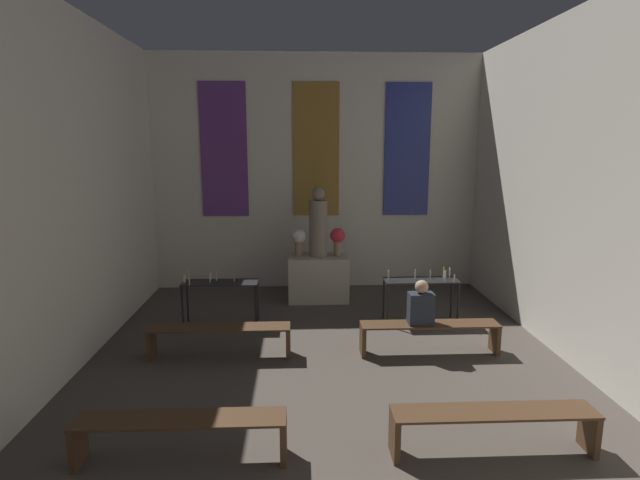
{
  "coord_description": "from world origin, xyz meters",
  "views": [
    {
      "loc": [
        -0.38,
        -0.58,
        3.02
      ],
      "look_at": [
        0.0,
        8.13,
        1.35
      ],
      "focal_mm": 28.0,
      "sensor_mm": 36.0,
      "label": 1
    }
  ],
  "objects_px": {
    "pew_back_left": "(220,335)",
    "pew_back_right": "(429,331)",
    "pew_second_left": "(181,430)",
    "flower_vase_left": "(299,239)",
    "person_seated": "(421,305)",
    "altar": "(318,278)",
    "statue": "(318,225)",
    "pew_second_right": "(494,422)",
    "flower_vase_right": "(338,238)",
    "candle_rack_right": "(421,285)",
    "candle_rack_left": "(220,288)"
  },
  "relations": [
    {
      "from": "pew_second_left",
      "to": "flower_vase_left",
      "type": "bearing_deg",
      "value": 77.39
    },
    {
      "from": "pew_second_left",
      "to": "person_seated",
      "type": "bearing_deg",
      "value": 39.94
    },
    {
      "from": "statue",
      "to": "candle_rack_right",
      "type": "distance_m",
      "value": 2.34
    },
    {
      "from": "statue",
      "to": "flower_vase_left",
      "type": "bearing_deg",
      "value": -180.0
    },
    {
      "from": "flower_vase_right",
      "to": "candle_rack_left",
      "type": "height_order",
      "value": "flower_vase_right"
    },
    {
      "from": "person_seated",
      "to": "pew_second_left",
      "type": "bearing_deg",
      "value": -140.06
    },
    {
      "from": "altar",
      "to": "person_seated",
      "type": "distance_m",
      "value": 3.03
    },
    {
      "from": "pew_back_right",
      "to": "altar",
      "type": "bearing_deg",
      "value": 119.63
    },
    {
      "from": "candle_rack_right",
      "to": "pew_second_right",
      "type": "bearing_deg",
      "value": -92.91
    },
    {
      "from": "altar",
      "to": "pew_back_left",
      "type": "relative_size",
      "value": 0.58
    },
    {
      "from": "person_seated",
      "to": "pew_second_right",
      "type": "bearing_deg",
      "value": -86.67
    },
    {
      "from": "flower_vase_right",
      "to": "person_seated",
      "type": "bearing_deg",
      "value": -69.48
    },
    {
      "from": "candle_rack_right",
      "to": "pew_back_right",
      "type": "height_order",
      "value": "candle_rack_right"
    },
    {
      "from": "altar",
      "to": "statue",
      "type": "xyz_separation_m",
      "value": [
        0.0,
        0.0,
        1.06
      ]
    },
    {
      "from": "pew_back_right",
      "to": "pew_back_left",
      "type": "bearing_deg",
      "value": 180.0
    },
    {
      "from": "flower_vase_left",
      "to": "pew_second_right",
      "type": "relative_size",
      "value": 0.27
    },
    {
      "from": "altar",
      "to": "statue",
      "type": "relative_size",
      "value": 0.87
    },
    {
      "from": "flower_vase_right",
      "to": "candle_rack_left",
      "type": "xyz_separation_m",
      "value": [
        -2.1,
        -1.36,
        -0.57
      ]
    },
    {
      "from": "flower_vase_right",
      "to": "pew_second_right",
      "type": "relative_size",
      "value": 0.27
    },
    {
      "from": "altar",
      "to": "pew_second_left",
      "type": "xyz_separation_m",
      "value": [
        -1.52,
        -5.11,
        -0.1
      ]
    },
    {
      "from": "statue",
      "to": "pew_second_right",
      "type": "relative_size",
      "value": 0.66
    },
    {
      "from": "altar",
      "to": "statue",
      "type": "distance_m",
      "value": 1.06
    },
    {
      "from": "pew_back_left",
      "to": "flower_vase_left",
      "type": "bearing_deg",
      "value": 66.88
    },
    {
      "from": "flower_vase_left",
      "to": "flower_vase_right",
      "type": "distance_m",
      "value": 0.76
    },
    {
      "from": "pew_second_left",
      "to": "pew_back_left",
      "type": "xyz_separation_m",
      "value": [
        0.0,
        2.43,
        0.0
      ]
    },
    {
      "from": "candle_rack_right",
      "to": "person_seated",
      "type": "xyz_separation_m",
      "value": [
        -0.33,
        -1.32,
        0.09
      ]
    },
    {
      "from": "altar",
      "to": "candle_rack_right",
      "type": "relative_size",
      "value": 0.92
    },
    {
      "from": "statue",
      "to": "pew_second_right",
      "type": "height_order",
      "value": "statue"
    },
    {
      "from": "candle_rack_left",
      "to": "pew_second_right",
      "type": "xyz_separation_m",
      "value": [
        3.24,
        -3.75,
        -0.32
      ]
    },
    {
      "from": "flower_vase_right",
      "to": "pew_second_left",
      "type": "xyz_separation_m",
      "value": [
        -1.9,
        -5.11,
        -0.89
      ]
    },
    {
      "from": "flower_vase_right",
      "to": "pew_back_right",
      "type": "relative_size",
      "value": 0.27
    },
    {
      "from": "person_seated",
      "to": "flower_vase_right",
      "type": "bearing_deg",
      "value": 110.52
    },
    {
      "from": "pew_back_left",
      "to": "pew_back_right",
      "type": "height_order",
      "value": "same"
    },
    {
      "from": "pew_back_left",
      "to": "person_seated",
      "type": "relative_size",
      "value": 3.09
    },
    {
      "from": "flower_vase_left",
      "to": "person_seated",
      "type": "bearing_deg",
      "value": -56.66
    },
    {
      "from": "candle_rack_right",
      "to": "pew_second_right",
      "type": "distance_m",
      "value": 3.77
    },
    {
      "from": "pew_second_left",
      "to": "pew_second_right",
      "type": "bearing_deg",
      "value": 0.0
    },
    {
      "from": "altar",
      "to": "pew_second_left",
      "type": "height_order",
      "value": "altar"
    },
    {
      "from": "pew_second_left",
      "to": "person_seated",
      "type": "xyz_separation_m",
      "value": [
        2.9,
        2.43,
        0.4
      ]
    },
    {
      "from": "candle_rack_right",
      "to": "statue",
      "type": "bearing_deg",
      "value": 141.56
    },
    {
      "from": "altar",
      "to": "flower_vase_left",
      "type": "distance_m",
      "value": 0.87
    },
    {
      "from": "pew_back_left",
      "to": "pew_back_right",
      "type": "xyz_separation_m",
      "value": [
        3.05,
        0.0,
        0.0
      ]
    },
    {
      "from": "flower_vase_left",
      "to": "flower_vase_right",
      "type": "height_order",
      "value": "same"
    },
    {
      "from": "flower_vase_left",
      "to": "pew_second_left",
      "type": "distance_m",
      "value": 5.31
    },
    {
      "from": "flower_vase_right",
      "to": "candle_rack_right",
      "type": "xyz_separation_m",
      "value": [
        1.33,
        -1.36,
        -0.57
      ]
    },
    {
      "from": "statue",
      "to": "pew_second_left",
      "type": "distance_m",
      "value": 5.46
    },
    {
      "from": "pew_second_left",
      "to": "pew_back_right",
      "type": "distance_m",
      "value": 3.9
    },
    {
      "from": "statue",
      "to": "pew_second_left",
      "type": "height_order",
      "value": "statue"
    },
    {
      "from": "person_seated",
      "to": "candle_rack_left",
      "type": "bearing_deg",
      "value": 156.95
    },
    {
      "from": "candle_rack_left",
      "to": "pew_second_left",
      "type": "height_order",
      "value": "candle_rack_left"
    }
  ]
}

